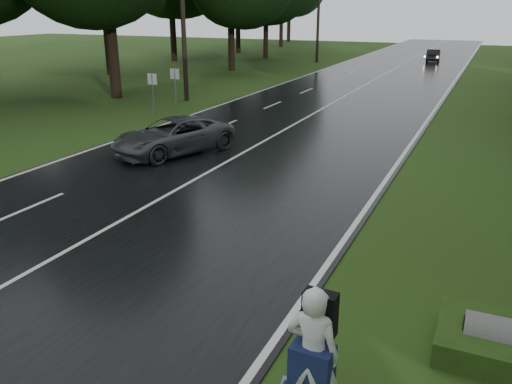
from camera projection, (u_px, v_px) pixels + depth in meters
ground at (59, 257)px, 12.05m from camera, size 160.00×160.00×0.00m
road at (322, 109)px, 29.18m from camera, size 12.00×140.00×0.04m
lane_center at (322, 109)px, 29.18m from camera, size 0.12×140.00×0.01m
grey_car at (173, 136)px, 20.23m from camera, size 3.93×5.40×1.36m
far_car at (433, 55)px, 54.31m from camera, size 1.60×3.85×1.24m
hitchhiker at (313, 358)px, 7.09m from camera, size 0.77×0.70×2.06m
culvert at (505, 357)px, 8.60m from camera, size 1.37×0.68×0.68m
utility_pole_mid at (187, 101)px, 32.01m from camera, size 1.80×0.28×10.16m
utility_pole_far at (317, 62)px, 53.89m from camera, size 1.80×0.28×9.16m
road_sign_a at (155, 118)px, 26.99m from camera, size 0.55×0.10×2.28m
road_sign_b at (177, 111)px, 28.78m from camera, size 0.55×0.10×2.31m
tree_left_d at (117, 98)px, 33.07m from camera, size 10.40×10.40×16.25m
tree_left_e at (232, 71)px, 47.05m from camera, size 8.87×8.87×13.87m
tree_left_f at (266, 58)px, 58.47m from camera, size 9.15×9.15×14.30m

